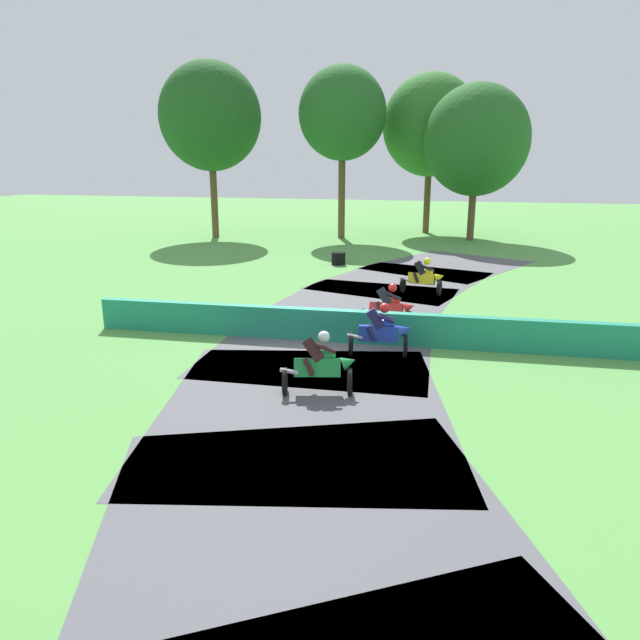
{
  "coord_description": "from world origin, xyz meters",
  "views": [
    {
      "loc": [
        3.57,
        -15.26,
        4.9
      ],
      "look_at": [
        0.09,
        -1.12,
        0.9
      ],
      "focal_mm": 32.74,
      "sensor_mm": 36.0,
      "label": 1
    }
  ],
  "objects": [
    {
      "name": "tree_mid_rise",
      "position": [
        -4.19,
        22.13,
        7.67
      ],
      "size": [
        5.44,
        5.44,
        10.56
      ],
      "color": "brown",
      "rests_on": "ground"
    },
    {
      "name": "motorcycle_lead_yellow",
      "position": [
        2.21,
        6.67,
        0.64
      ],
      "size": [
        1.71,
        0.98,
        1.43
      ],
      "color": "black",
      "rests_on": "ground"
    },
    {
      "name": "safety_barrier",
      "position": [
        4.85,
        0.2,
        0.45
      ],
      "size": [
        23.3,
        1.26,
        0.9
      ],
      "primitive_type": "cube",
      "rotation": [
        0.0,
        0.0,
        -1.53
      ],
      "color": "#1E8466",
      "rests_on": "ground"
    },
    {
      "name": "ground_plane",
      "position": [
        0.0,
        0.0,
        0.0
      ],
      "size": [
        120.0,
        120.0,
        0.0
      ],
      "primitive_type": "plane",
      "color": "#569947"
    },
    {
      "name": "tree_far_left",
      "position": [
        0.97,
        26.28,
        7.15
      ],
      "size": [
        6.39,
        6.39,
        10.51
      ],
      "color": "brown",
      "rests_on": "ground"
    },
    {
      "name": "tire_stack_mid_a",
      "position": [
        -4.39,
        0.32,
        0.2
      ],
      "size": [
        0.64,
        0.64,
        0.4
      ],
      "color": "black",
      "rests_on": "ground"
    },
    {
      "name": "motorcycle_chase_red",
      "position": [
        1.54,
        1.68,
        0.64
      ],
      "size": [
        1.69,
        0.84,
        1.43
      ],
      "color": "black",
      "rests_on": "ground"
    },
    {
      "name": "tree_behind_barrier",
      "position": [
        3.97,
        22.98,
        6.07
      ],
      "size": [
        6.36,
        6.36,
        9.42
      ],
      "color": "brown",
      "rests_on": "ground"
    },
    {
      "name": "tree_far_right",
      "position": [
        -12.32,
        20.54,
        7.53
      ],
      "size": [
        6.37,
        6.37,
        10.89
      ],
      "color": "brown",
      "rests_on": "ground"
    },
    {
      "name": "track_asphalt",
      "position": [
        1.55,
        0.06,
        0.0
      ],
      "size": [
        11.45,
        35.49,
        0.01
      ],
      "color": "#515156",
      "rests_on": "ground"
    },
    {
      "name": "motorcycle_trailing_blue",
      "position": [
        1.67,
        -0.94,
        0.66
      ],
      "size": [
        1.68,
        0.86,
        1.42
      ],
      "color": "black",
      "rests_on": "ground"
    },
    {
      "name": "tire_stack_near",
      "position": [
        -2.25,
        12.17,
        0.3
      ],
      "size": [
        0.67,
        0.67,
        0.6
      ],
      "color": "black",
      "rests_on": "ground"
    },
    {
      "name": "motorcycle_fourth_green",
      "position": [
        0.75,
        -3.71,
        0.63
      ],
      "size": [
        1.68,
        1.07,
        1.43
      ],
      "color": "black",
      "rests_on": "ground"
    }
  ]
}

